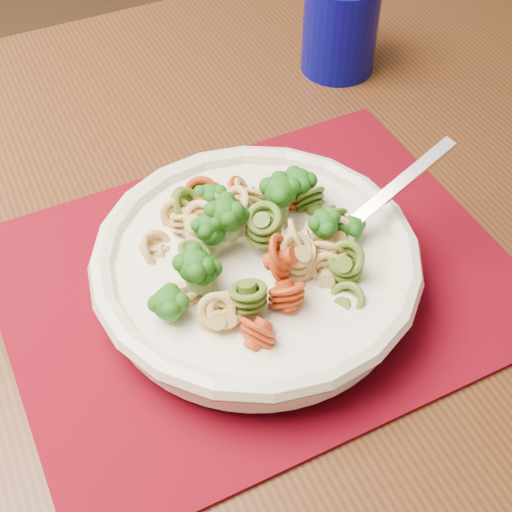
{
  "coord_description": "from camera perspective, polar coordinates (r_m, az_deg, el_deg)",
  "views": [
    {
      "loc": [
        0.62,
        -0.74,
        1.23
      ],
      "look_at": [
        0.66,
        -0.38,
        0.82
      ],
      "focal_mm": 50.0,
      "sensor_mm": 36.0,
      "label": 1
    }
  ],
  "objects": [
    {
      "name": "pasta_broccoli_heap",
      "position": [
        0.55,
        0.0,
        0.42
      ],
      "size": [
        0.22,
        0.22,
        0.06
      ],
      "primitive_type": null,
      "color": "tan",
      "rests_on": "pasta_bowl"
    },
    {
      "name": "tumbler",
      "position": [
        0.81,
        6.76,
        17.79
      ],
      "size": [
        0.08,
        0.08,
        0.1
      ],
      "primitive_type": "cylinder",
      "color": "#040662",
      "rests_on": "dining_table"
    },
    {
      "name": "fork",
      "position": [
        0.55,
        5.41,
        0.7
      ],
      "size": [
        0.17,
        0.11,
        0.08
      ],
      "primitive_type": null,
      "rotation": [
        0.0,
        -0.35,
        0.52
      ],
      "color": "silver",
      "rests_on": "pasta_bowl"
    },
    {
      "name": "placemat",
      "position": [
        0.59,
        0.17,
        -1.91
      ],
      "size": [
        0.49,
        0.44,
        0.0
      ],
      "primitive_type": "cube",
      "rotation": [
        0.0,
        0.0,
        0.36
      ],
      "color": "#630412",
      "rests_on": "dining_table"
    },
    {
      "name": "dining_table",
      "position": [
        0.69,
        -4.78,
        -6.97
      ],
      "size": [
        1.55,
        1.26,
        0.78
      ],
      "rotation": [
        0.0,
        0.0,
        0.35
      ],
      "color": "#4A2A14",
      "rests_on": "ground"
    },
    {
      "name": "pasta_bowl",
      "position": [
        0.56,
        -0.0,
        -0.7
      ],
      "size": [
        0.26,
        0.26,
        0.05
      ],
      "color": "white",
      "rests_on": "placemat"
    }
  ]
}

